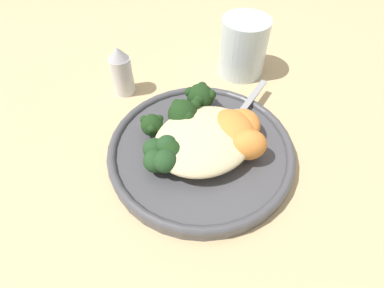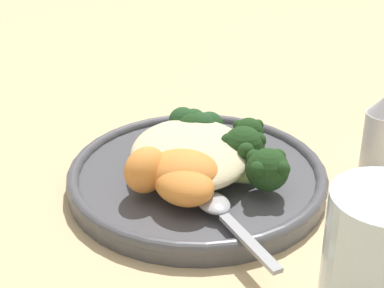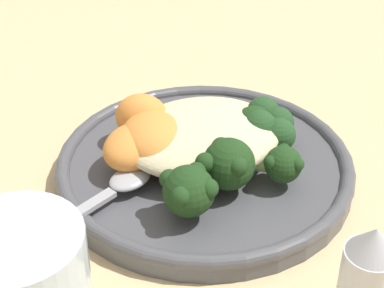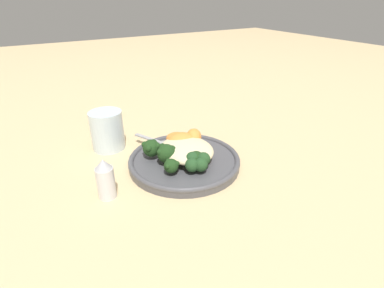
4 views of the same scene
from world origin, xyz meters
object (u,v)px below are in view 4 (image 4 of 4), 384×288
at_px(broccoli_stalk_2, 178,160).
at_px(salt_shaker, 105,179).
at_px(broccoli_stalk_0, 158,149).
at_px(broccoli_stalk_1, 168,152).
at_px(plate, 184,160).
at_px(sweet_potato_chunk_0, 181,141).
at_px(kale_tuft, 198,161).
at_px(sweet_potato_chunk_1, 178,139).
at_px(quinoa_mound, 187,150).
at_px(sweet_potato_chunk_2, 194,137).
at_px(broccoli_stalk_3, 195,158).
at_px(water_glass, 107,130).
at_px(spoon, 162,142).

bearing_deg(broccoli_stalk_2, salt_shaker, -34.69).
xyz_separation_m(broccoli_stalk_0, broccoli_stalk_1, (0.03, 0.01, 0.00)).
distance_m(plate, sweet_potato_chunk_0, 0.05).
bearing_deg(broccoli_stalk_0, kale_tuft, 142.24).
height_order(plate, sweet_potato_chunk_1, sweet_potato_chunk_1).
bearing_deg(quinoa_mound, broccoli_stalk_1, -98.47).
height_order(sweet_potato_chunk_1, sweet_potato_chunk_2, sweet_potato_chunk_2).
xyz_separation_m(broccoli_stalk_2, sweet_potato_chunk_1, (-0.08, 0.04, 0.00)).
distance_m(broccoli_stalk_2, broccoli_stalk_3, 0.04).
xyz_separation_m(broccoli_stalk_3, sweet_potato_chunk_2, (-0.08, 0.04, 0.00)).
distance_m(broccoli_stalk_1, salt_shaker, 0.15).
bearing_deg(kale_tuft, salt_shaker, -99.76).
distance_m(broccoli_stalk_1, sweet_potato_chunk_0, 0.06).
bearing_deg(plate, sweet_potato_chunk_1, 164.60).
distance_m(broccoli_stalk_2, sweet_potato_chunk_1, 0.09).
height_order(broccoli_stalk_2, sweet_potato_chunk_1, sweet_potato_chunk_1).
bearing_deg(broccoli_stalk_0, plate, 170.45).
height_order(broccoli_stalk_0, broccoli_stalk_2, broccoli_stalk_0).
bearing_deg(plate, kale_tuft, 0.22).
xyz_separation_m(sweet_potato_chunk_0, water_glass, (-0.13, -0.13, 0.01)).
distance_m(quinoa_mound, water_glass, 0.21).
bearing_deg(broccoli_stalk_2, kale_tuft, 94.67).
distance_m(broccoli_stalk_3, sweet_potato_chunk_1, 0.09).
bearing_deg(sweet_potato_chunk_2, plate, -53.36).
distance_m(broccoli_stalk_0, sweet_potato_chunk_2, 0.09).
height_order(plate, spoon, spoon).
bearing_deg(broccoli_stalk_3, salt_shaker, -82.15).
height_order(quinoa_mound, broccoli_stalk_1, broccoli_stalk_1).
distance_m(spoon, salt_shaker, 0.20).
height_order(quinoa_mound, broccoli_stalk_2, quinoa_mound).
height_order(broccoli_stalk_3, sweet_potato_chunk_1, broccoli_stalk_3).
height_order(sweet_potato_chunk_2, kale_tuft, sweet_potato_chunk_2).
bearing_deg(sweet_potato_chunk_2, water_glass, -128.61).
distance_m(plate, kale_tuft, 0.06).
bearing_deg(water_glass, sweet_potato_chunk_1, 49.43).
relative_size(plate, salt_shaker, 3.04).
height_order(broccoli_stalk_2, sweet_potato_chunk_2, sweet_potato_chunk_2).
height_order(broccoli_stalk_1, sweet_potato_chunk_2, same).
height_order(plate, broccoli_stalk_3, broccoli_stalk_3).
relative_size(broccoli_stalk_1, salt_shaker, 1.31).
distance_m(sweet_potato_chunk_0, spoon, 0.05).
bearing_deg(broccoli_stalk_2, sweet_potato_chunk_2, -176.26).
relative_size(broccoli_stalk_1, broccoli_stalk_3, 1.23).
height_order(sweet_potato_chunk_1, kale_tuft, kale_tuft).
xyz_separation_m(sweet_potato_chunk_2, spoon, (-0.04, -0.06, -0.02)).
bearing_deg(quinoa_mound, plate, -126.12).
bearing_deg(plate, broccoli_stalk_0, -124.53).
bearing_deg(salt_shaker, sweet_potato_chunk_1, 112.26).
bearing_deg(sweet_potato_chunk_2, broccoli_stalk_2, -50.94).
distance_m(broccoli_stalk_1, spoon, 0.08).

